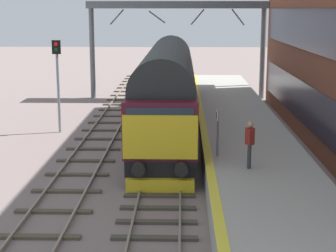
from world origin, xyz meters
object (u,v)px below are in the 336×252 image
(diesel_locomotive, at_px, (168,87))
(signal_post_mid, at_px, (58,76))
(platform_number_sign, at_px, (218,126))
(waiting_passenger, at_px, (250,140))

(diesel_locomotive, bearing_deg, signal_post_mid, 178.60)
(platform_number_sign, bearing_deg, diesel_locomotive, 104.45)
(waiting_passenger, bearing_deg, platform_number_sign, 43.44)
(diesel_locomotive, relative_size, signal_post_mid, 3.97)
(diesel_locomotive, xyz_separation_m, platform_number_sign, (2.08, -8.09, -0.32))
(signal_post_mid, bearing_deg, waiting_passenger, -47.88)
(diesel_locomotive, bearing_deg, platform_number_sign, -75.55)
(platform_number_sign, height_order, waiting_passenger, platform_number_sign)
(diesel_locomotive, height_order, signal_post_mid, signal_post_mid)
(signal_post_mid, relative_size, waiting_passenger, 2.95)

